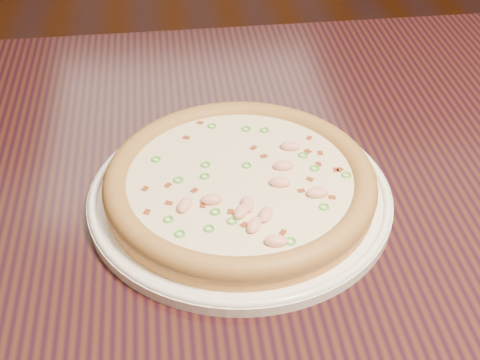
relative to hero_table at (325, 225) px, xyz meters
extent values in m
plane|color=black|center=(-0.02, 0.83, -0.65)|extent=(9.00, 9.00, 0.00)
cube|color=black|center=(0.00, 0.00, 0.08)|extent=(1.20, 0.80, 0.04)
cylinder|color=white|center=(-0.12, -0.05, 0.10)|extent=(0.35, 0.35, 0.01)
torus|color=white|center=(-0.12, -0.05, 0.11)|extent=(0.35, 0.35, 0.01)
cylinder|color=#C3813F|center=(-0.12, -0.05, 0.12)|extent=(0.31, 0.31, 0.02)
torus|color=#B3793A|center=(-0.12, -0.05, 0.13)|extent=(0.31, 0.31, 0.03)
cylinder|color=#F4E0C2|center=(-0.12, -0.05, 0.13)|extent=(0.26, 0.26, 0.00)
ellipsoid|color=#F2B29E|center=(-0.10, -0.16, 0.14)|extent=(0.03, 0.02, 0.01)
ellipsoid|color=#F2B29E|center=(-0.12, -0.10, 0.14)|extent=(0.02, 0.02, 0.01)
ellipsoid|color=#F2B29E|center=(-0.16, -0.09, 0.14)|extent=(0.02, 0.02, 0.01)
ellipsoid|color=#F2B29E|center=(-0.10, -0.12, 0.14)|extent=(0.02, 0.03, 0.01)
ellipsoid|color=#F2B29E|center=(-0.13, -0.11, 0.14)|extent=(0.02, 0.03, 0.01)
ellipsoid|color=#F2B29E|center=(-0.18, -0.10, 0.14)|extent=(0.02, 0.03, 0.01)
ellipsoid|color=#F2B29E|center=(-0.12, -0.14, 0.14)|extent=(0.02, 0.03, 0.01)
ellipsoid|color=#F2B29E|center=(-0.08, -0.07, 0.14)|extent=(0.03, 0.02, 0.01)
ellipsoid|color=#F2B29E|center=(-0.04, -0.09, 0.14)|extent=(0.02, 0.02, 0.01)
ellipsoid|color=#F2B29E|center=(-0.05, 0.00, 0.14)|extent=(0.03, 0.02, 0.01)
ellipsoid|color=#F2B29E|center=(-0.07, -0.04, 0.14)|extent=(0.03, 0.02, 0.01)
cube|color=maroon|center=(-0.01, -0.05, 0.13)|extent=(0.01, 0.01, 0.00)
cube|color=maroon|center=(-0.02, -0.02, 0.13)|extent=(0.01, 0.01, 0.00)
cube|color=maroon|center=(-0.14, -0.11, 0.13)|extent=(0.01, 0.01, 0.00)
cube|color=maroon|center=(-0.18, 0.03, 0.13)|extent=(0.01, 0.01, 0.00)
cube|color=maroon|center=(-0.09, -0.02, 0.13)|extent=(0.01, 0.01, 0.00)
cube|color=maroon|center=(-0.01, -0.05, 0.13)|extent=(0.01, 0.01, 0.00)
cube|color=maroon|center=(-0.03, 0.01, 0.13)|extent=(0.01, 0.01, 0.00)
cube|color=maroon|center=(-0.04, -0.07, 0.13)|extent=(0.01, 0.01, 0.00)
cube|color=maroon|center=(-0.17, -0.07, 0.13)|extent=(0.01, 0.01, 0.00)
cube|color=maroon|center=(-0.17, -0.09, 0.13)|extent=(0.01, 0.01, 0.00)
cube|color=maroon|center=(-0.06, -0.08, 0.13)|extent=(0.01, 0.01, 0.00)
cube|color=maroon|center=(-0.20, -0.06, 0.13)|extent=(0.01, 0.01, 0.00)
cube|color=maroon|center=(-0.23, -0.10, 0.13)|extent=(0.01, 0.01, 0.00)
cube|color=maroon|center=(-0.23, -0.06, 0.13)|extent=(0.01, 0.01, 0.00)
cube|color=maroon|center=(-0.20, -0.09, 0.13)|extent=(0.01, 0.01, 0.00)
cube|color=maroon|center=(-0.03, -0.10, 0.13)|extent=(0.01, 0.01, 0.00)
cube|color=maroon|center=(-0.13, -0.13, 0.13)|extent=(0.01, 0.01, 0.00)
cube|color=maroon|center=(-0.03, -0.01, 0.13)|extent=(0.01, 0.01, 0.00)
cube|color=maroon|center=(-0.10, 0.00, 0.13)|extent=(0.01, 0.01, 0.00)
cube|color=maroon|center=(-0.09, -0.15, 0.13)|extent=(0.01, 0.01, 0.00)
cube|color=maroon|center=(-0.16, 0.06, 0.13)|extent=(0.01, 0.01, 0.00)
cube|color=maroon|center=(-0.03, -0.04, 0.13)|extent=(0.01, 0.01, 0.00)
torus|color=green|center=(0.00, -0.06, 0.13)|extent=(0.02, 0.02, 0.00)
torus|color=green|center=(-0.20, -0.11, 0.13)|extent=(0.02, 0.02, 0.00)
torus|color=green|center=(-0.19, -0.05, 0.13)|extent=(0.01, 0.01, 0.00)
torus|color=green|center=(-0.04, -0.11, 0.13)|extent=(0.02, 0.02, 0.00)
torus|color=green|center=(-0.14, 0.05, 0.13)|extent=(0.02, 0.02, 0.00)
torus|color=green|center=(-0.08, 0.04, 0.13)|extent=(0.02, 0.02, 0.00)
torus|color=green|center=(-0.15, -0.11, 0.13)|extent=(0.02, 0.02, 0.00)
torus|color=green|center=(-0.10, 0.04, 0.13)|extent=(0.02, 0.02, 0.00)
torus|color=green|center=(-0.16, -0.05, 0.13)|extent=(0.02, 0.02, 0.00)
torus|color=green|center=(-0.11, -0.03, 0.13)|extent=(0.02, 0.02, 0.00)
torus|color=green|center=(-0.04, -0.02, 0.13)|extent=(0.01, 0.01, 0.00)
torus|color=green|center=(-0.08, -0.16, 0.13)|extent=(0.02, 0.02, 0.00)
torus|color=green|center=(-0.16, -0.02, 0.13)|extent=(0.01, 0.01, 0.00)
torus|color=green|center=(-0.19, -0.14, 0.13)|extent=(0.02, 0.02, 0.00)
torus|color=green|center=(-0.03, -0.05, 0.13)|extent=(0.02, 0.02, 0.00)
torus|color=green|center=(-0.14, -0.12, 0.13)|extent=(0.01, 0.01, 0.00)
torus|color=green|center=(-0.16, -0.13, 0.13)|extent=(0.02, 0.02, 0.00)
torus|color=green|center=(-0.21, -0.01, 0.13)|extent=(0.01, 0.01, 0.00)
camera|label=1|loc=(-0.19, -0.64, 0.60)|focal=50.00mm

